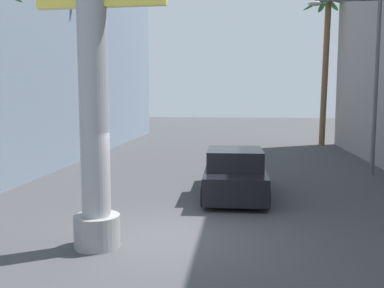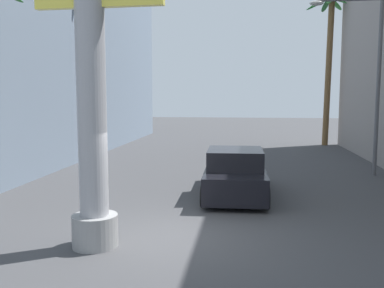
{
  "view_description": "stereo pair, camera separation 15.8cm",
  "coord_description": "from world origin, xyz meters",
  "px_view_note": "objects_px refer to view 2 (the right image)",
  "views": [
    {
      "loc": [
        1.51,
        -9.53,
        3.26
      ],
      "look_at": [
        0.0,
        3.61,
        1.77
      ],
      "focal_mm": 40.0,
      "sensor_mm": 36.0,
      "label": 1
    },
    {
      "loc": [
        1.66,
        -9.52,
        3.26
      ],
      "look_at": [
        0.0,
        3.61,
        1.77
      ],
      "focal_mm": 40.0,
      "sensor_mm": 36.0,
      "label": 2
    }
  ],
  "objects_px": {
    "neon_sign_pole": "(89,0)",
    "palm_tree_far_right": "(329,56)",
    "palm_tree_mid_left": "(57,53)",
    "car_lead": "(235,174)",
    "street_lamp": "(367,67)"
  },
  "relations": [
    {
      "from": "neon_sign_pole",
      "to": "street_lamp",
      "type": "distance_m",
      "value": 12.53
    },
    {
      "from": "car_lead",
      "to": "palm_tree_far_right",
      "type": "relative_size",
      "value": 0.51
    },
    {
      "from": "palm_tree_mid_left",
      "to": "palm_tree_far_right",
      "type": "height_order",
      "value": "palm_tree_far_right"
    },
    {
      "from": "car_lead",
      "to": "palm_tree_mid_left",
      "type": "bearing_deg",
      "value": 145.32
    },
    {
      "from": "neon_sign_pole",
      "to": "palm_tree_mid_left",
      "type": "bearing_deg",
      "value": 117.49
    },
    {
      "from": "palm_tree_mid_left",
      "to": "car_lead",
      "type": "bearing_deg",
      "value": -34.68
    },
    {
      "from": "car_lead",
      "to": "palm_tree_mid_left",
      "type": "relative_size",
      "value": 0.59
    },
    {
      "from": "neon_sign_pole",
      "to": "street_lamp",
      "type": "xyz_separation_m",
      "value": [
        8.05,
        9.57,
        -0.79
      ]
    },
    {
      "from": "street_lamp",
      "to": "palm_tree_far_right",
      "type": "height_order",
      "value": "palm_tree_far_right"
    },
    {
      "from": "street_lamp",
      "to": "palm_tree_far_right",
      "type": "relative_size",
      "value": 0.75
    },
    {
      "from": "palm_tree_far_right",
      "to": "street_lamp",
      "type": "bearing_deg",
      "value": -92.44
    },
    {
      "from": "neon_sign_pole",
      "to": "palm_tree_far_right",
      "type": "height_order",
      "value": "neon_sign_pole"
    },
    {
      "from": "neon_sign_pole",
      "to": "palm_tree_far_right",
      "type": "relative_size",
      "value": 1.08
    },
    {
      "from": "palm_tree_mid_left",
      "to": "palm_tree_far_right",
      "type": "distance_m",
      "value": 17.14
    },
    {
      "from": "neon_sign_pole",
      "to": "car_lead",
      "type": "height_order",
      "value": "neon_sign_pole"
    }
  ]
}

